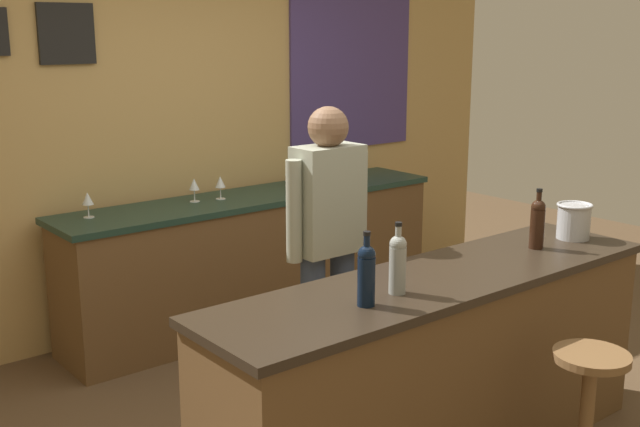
{
  "coord_description": "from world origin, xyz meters",
  "views": [
    {
      "loc": [
        -2.52,
        -2.66,
        2.0
      ],
      "look_at": [
        -0.01,
        0.45,
        1.05
      ],
      "focal_mm": 43.86,
      "sensor_mm": 36.0,
      "label": 1
    }
  ],
  "objects_px": {
    "bartender": "(328,238)",
    "wine_glass_b": "(194,185)",
    "wine_bottle_b": "(398,262)",
    "wine_glass_a": "(88,200)",
    "ice_bucket": "(574,220)",
    "wine_glass_d": "(290,171)",
    "wine_bottle_c": "(537,222)",
    "bar_stool": "(588,401)",
    "wine_bottle_a": "(366,273)",
    "wine_glass_c": "(220,183)"
  },
  "relations": [
    {
      "from": "wine_bottle_a",
      "to": "wine_glass_d",
      "type": "height_order",
      "value": "wine_bottle_a"
    },
    {
      "from": "ice_bucket",
      "to": "wine_glass_a",
      "type": "distance_m",
      "value": 2.77
    },
    {
      "from": "bar_stool",
      "to": "wine_glass_b",
      "type": "height_order",
      "value": "wine_glass_b"
    },
    {
      "from": "bartender",
      "to": "wine_glass_a",
      "type": "bearing_deg",
      "value": 118.2
    },
    {
      "from": "wine_bottle_c",
      "to": "wine_glass_d",
      "type": "bearing_deg",
      "value": 88.47
    },
    {
      "from": "ice_bucket",
      "to": "wine_glass_c",
      "type": "xyz_separation_m",
      "value": [
        -0.87,
        2.08,
        -0.01
      ]
    },
    {
      "from": "wine_glass_b",
      "to": "wine_glass_d",
      "type": "bearing_deg",
      "value": 2.37
    },
    {
      "from": "wine_glass_c",
      "to": "wine_bottle_c",
      "type": "bearing_deg",
      "value": -74.71
    },
    {
      "from": "bar_stool",
      "to": "wine_glass_a",
      "type": "relative_size",
      "value": 4.39
    },
    {
      "from": "bar_stool",
      "to": "wine_glass_a",
      "type": "distance_m",
      "value": 2.97
    },
    {
      "from": "bartender",
      "to": "wine_bottle_b",
      "type": "height_order",
      "value": "bartender"
    },
    {
      "from": "wine_bottle_b",
      "to": "wine_glass_b",
      "type": "relative_size",
      "value": 1.97
    },
    {
      "from": "wine_bottle_c",
      "to": "wine_glass_c",
      "type": "distance_m",
      "value": 2.15
    },
    {
      "from": "bartender",
      "to": "wine_bottle_b",
      "type": "relative_size",
      "value": 5.29
    },
    {
      "from": "bartender",
      "to": "wine_glass_b",
      "type": "xyz_separation_m",
      "value": [
        -0.01,
        1.34,
        0.07
      ]
    },
    {
      "from": "wine_glass_d",
      "to": "bartender",
      "type": "bearing_deg",
      "value": -119.63
    },
    {
      "from": "wine_bottle_b",
      "to": "wine_glass_b",
      "type": "bearing_deg",
      "value": 82.43
    },
    {
      "from": "wine_bottle_c",
      "to": "wine_glass_b",
      "type": "xyz_separation_m",
      "value": [
        -0.74,
        2.11,
        -0.05
      ]
    },
    {
      "from": "ice_bucket",
      "to": "wine_glass_d",
      "type": "height_order",
      "value": "ice_bucket"
    },
    {
      "from": "wine_glass_a",
      "to": "wine_glass_c",
      "type": "distance_m",
      "value": 0.89
    },
    {
      "from": "wine_bottle_a",
      "to": "wine_bottle_c",
      "type": "height_order",
      "value": "same"
    },
    {
      "from": "wine_bottle_a",
      "to": "wine_bottle_b",
      "type": "distance_m",
      "value": 0.2
    },
    {
      "from": "ice_bucket",
      "to": "wine_glass_d",
      "type": "relative_size",
      "value": 1.21
    },
    {
      "from": "wine_glass_c",
      "to": "wine_glass_b",
      "type": "bearing_deg",
      "value": 167.56
    },
    {
      "from": "bartender",
      "to": "wine_bottle_c",
      "type": "relative_size",
      "value": 5.29
    },
    {
      "from": "wine_bottle_c",
      "to": "wine_glass_b",
      "type": "bearing_deg",
      "value": 109.33
    },
    {
      "from": "wine_glass_b",
      "to": "bartender",
      "type": "bearing_deg",
      "value": -89.39
    },
    {
      "from": "bartender",
      "to": "wine_bottle_a",
      "type": "xyz_separation_m",
      "value": [
        -0.5,
        -0.85,
        0.12
      ]
    },
    {
      "from": "wine_bottle_c",
      "to": "wine_glass_d",
      "type": "height_order",
      "value": "wine_bottle_c"
    },
    {
      "from": "wine_bottle_b",
      "to": "wine_glass_a",
      "type": "bearing_deg",
      "value": 101.07
    },
    {
      "from": "wine_glass_c",
      "to": "wine_bottle_a",
      "type": "bearing_deg",
      "value": -107.11
    },
    {
      "from": "bar_stool",
      "to": "wine_glass_d",
      "type": "relative_size",
      "value": 4.39
    },
    {
      "from": "wine_glass_a",
      "to": "wine_glass_c",
      "type": "height_order",
      "value": "same"
    },
    {
      "from": "wine_glass_b",
      "to": "bar_stool",
      "type": "bearing_deg",
      "value": -83.69
    },
    {
      "from": "wine_bottle_c",
      "to": "wine_glass_b",
      "type": "height_order",
      "value": "wine_bottle_c"
    },
    {
      "from": "bartender",
      "to": "wine_glass_b",
      "type": "bearing_deg",
      "value": 90.61
    },
    {
      "from": "wine_bottle_a",
      "to": "ice_bucket",
      "type": "relative_size",
      "value": 1.63
    },
    {
      "from": "wine_glass_c",
      "to": "bartender",
      "type": "bearing_deg",
      "value": -96.98
    },
    {
      "from": "bar_stool",
      "to": "wine_glass_c",
      "type": "relative_size",
      "value": 4.39
    },
    {
      "from": "bar_stool",
      "to": "wine_bottle_b",
      "type": "relative_size",
      "value": 2.22
    },
    {
      "from": "wine_bottle_c",
      "to": "ice_bucket",
      "type": "height_order",
      "value": "wine_bottle_c"
    },
    {
      "from": "bartender",
      "to": "wine_bottle_b",
      "type": "bearing_deg",
      "value": -110.22
    },
    {
      "from": "wine_bottle_a",
      "to": "wine_glass_a",
      "type": "height_order",
      "value": "wine_bottle_a"
    },
    {
      "from": "wine_bottle_b",
      "to": "wine_bottle_c",
      "type": "height_order",
      "value": "same"
    },
    {
      "from": "bartender",
      "to": "wine_glass_a",
      "type": "distance_m",
      "value": 1.54
    },
    {
      "from": "ice_bucket",
      "to": "wine_bottle_a",
      "type": "bearing_deg",
      "value": -177.24
    },
    {
      "from": "wine_glass_c",
      "to": "wine_glass_d",
      "type": "relative_size",
      "value": 1.0
    },
    {
      "from": "wine_glass_c",
      "to": "wine_glass_d",
      "type": "bearing_deg",
      "value": 6.54
    },
    {
      "from": "bartender",
      "to": "wine_bottle_a",
      "type": "distance_m",
      "value": 0.99
    },
    {
      "from": "wine_bottle_b",
      "to": "wine_glass_a",
      "type": "distance_m",
      "value": 2.22
    }
  ]
}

